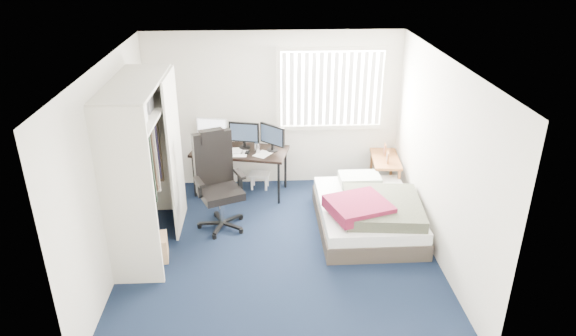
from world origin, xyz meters
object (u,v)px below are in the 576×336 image
(nightstand, at_px, (385,162))
(bed, at_px, (368,212))
(desk, at_px, (240,148))
(office_chair, at_px, (218,191))

(nightstand, height_order, bed, nightstand)
(nightstand, bearing_deg, bed, -112.39)
(desk, xyz_separation_m, office_chair, (-0.28, -1.03, -0.22))
(office_chair, height_order, nightstand, office_chair)
(office_chair, xyz_separation_m, nightstand, (2.58, 0.94, -0.03))
(bed, bearing_deg, office_chair, 173.30)
(nightstand, xyz_separation_m, bed, (-0.49, -1.19, -0.24))
(desk, relative_size, office_chair, 1.14)
(office_chair, height_order, bed, office_chair)
(nightstand, bearing_deg, office_chair, -159.94)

